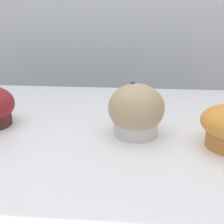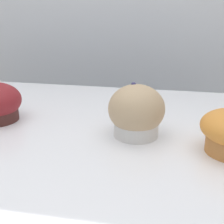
% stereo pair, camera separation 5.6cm
% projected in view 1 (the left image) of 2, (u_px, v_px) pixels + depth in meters
% --- Properties ---
extents(wall_back, '(3.20, 0.10, 1.80)m').
position_uv_depth(wall_back, '(96.00, 78.00, 1.17)').
color(wall_back, silver).
rests_on(wall_back, ground).
extents(muffin_back_right, '(0.10, 0.10, 0.10)m').
position_uv_depth(muffin_back_right, '(136.00, 112.00, 0.56)').
color(muffin_back_right, silver).
rests_on(muffin_back_right, display_counter).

